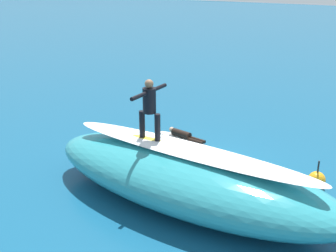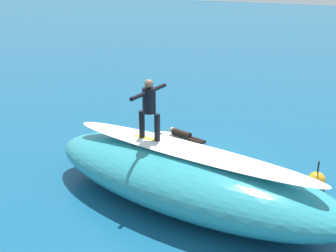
% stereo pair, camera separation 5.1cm
% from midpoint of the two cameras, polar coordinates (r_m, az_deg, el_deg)
% --- Properties ---
extents(ground_plane, '(120.00, 120.00, 0.00)m').
position_cam_midpoint_polar(ground_plane, '(13.78, 3.51, -5.88)').
color(ground_plane, '#145175').
extents(wave_crest, '(8.94, 4.09, 1.56)m').
position_cam_midpoint_polar(wave_crest, '(11.64, 2.35, -6.84)').
color(wave_crest, teal).
rests_on(wave_crest, ground_plane).
extents(wave_foam_lip, '(7.40, 2.00, 0.08)m').
position_cam_midpoint_polar(wave_foam_lip, '(11.28, 2.41, -3.14)').
color(wave_foam_lip, white).
rests_on(wave_foam_lip, wave_crest).
extents(surfboard_riding, '(2.23, 0.68, 0.08)m').
position_cam_midpoint_polar(surfboard_riding, '(11.89, -2.51, -1.84)').
color(surfboard_riding, yellow).
rests_on(surfboard_riding, wave_crest).
extents(surfer_riding, '(0.66, 1.58, 1.66)m').
position_cam_midpoint_polar(surfer_riding, '(11.54, -2.58, 2.78)').
color(surfer_riding, black).
rests_on(surfer_riding, surfboard_riding).
extents(surfboard_paddling, '(2.20, 0.99, 0.08)m').
position_cam_midpoint_polar(surfboard_paddling, '(16.12, 1.67, -1.61)').
color(surfboard_paddling, silver).
rests_on(surfboard_paddling, ground_plane).
extents(surfer_paddling, '(1.57, 0.61, 0.28)m').
position_cam_midpoint_polar(surfer_paddling, '(15.99, 2.01, -1.18)').
color(surfer_paddling, black).
rests_on(surfer_paddling, surfboard_paddling).
extents(buoy_marker, '(0.50, 0.50, 0.86)m').
position_cam_midpoint_polar(buoy_marker, '(13.37, 18.80, -6.70)').
color(buoy_marker, orange).
rests_on(buoy_marker, ground_plane).
extents(foam_patch_near, '(0.57, 0.69, 0.10)m').
position_cam_midpoint_polar(foam_patch_near, '(12.38, -3.81, -8.91)').
color(foam_patch_near, white).
rests_on(foam_patch_near, ground_plane).
extents(foam_patch_mid, '(0.80, 0.79, 0.09)m').
position_cam_midpoint_polar(foam_patch_mid, '(15.53, 2.44, -2.48)').
color(foam_patch_mid, white).
rests_on(foam_patch_mid, ground_plane).
extents(foam_patch_far, '(0.78, 0.78, 0.10)m').
position_cam_midpoint_polar(foam_patch_far, '(14.11, -1.89, -4.95)').
color(foam_patch_far, white).
rests_on(foam_patch_far, ground_plane).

